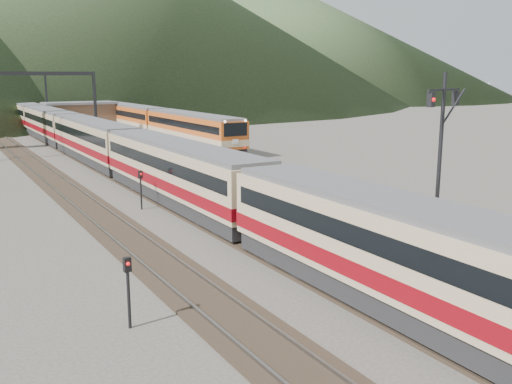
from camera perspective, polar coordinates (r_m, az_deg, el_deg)
track_main at (r=44.01m, az=-12.79°, el=1.40°), size 2.60×200.00×0.23m
track_far at (r=42.82m, az=-19.17°, el=0.77°), size 2.60×200.00×0.23m
track_second at (r=48.61m, az=0.25°, el=2.64°), size 2.60×200.00×0.23m
platform at (r=44.08m, az=-5.07°, el=2.23°), size 8.00×100.00×1.00m
gantry_near at (r=57.33m, az=-20.38°, el=8.83°), size 9.55×0.25×8.00m
gantry_far at (r=82.05m, az=-23.48°, el=9.22°), size 9.55×0.25×8.00m
station_shed at (r=81.68m, az=-17.21°, el=7.53°), size 9.40×4.40×3.10m
hill_c at (r=245.10m, az=0.03°, el=15.66°), size 160.00×160.00×50.00m
main_train at (r=52.68m, az=-15.97°, el=4.96°), size 2.83×97.22×3.46m
second_train at (r=78.99m, az=-12.24°, el=7.23°), size 2.86×58.79×3.50m
signal_mast at (r=20.71m, az=17.95°, el=4.08°), size 2.14×0.73×6.76m
short_signal_b at (r=33.46m, az=-11.46°, el=0.73°), size 0.26×0.23×2.27m
short_signal_c at (r=17.92m, az=-12.68°, el=-8.86°), size 0.24×0.18×2.27m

